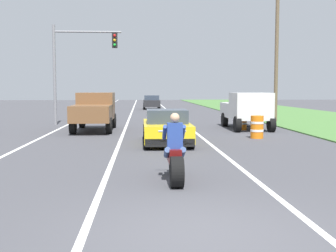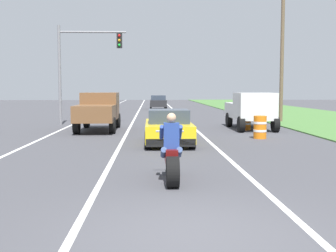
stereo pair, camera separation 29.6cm
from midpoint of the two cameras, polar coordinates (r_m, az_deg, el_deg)
name	(u,v)px [view 2 (the right image)]	position (r m, az deg, el deg)	size (l,w,h in m)	color
ground_plane	(192,233)	(6.72, 4.55, -13.94)	(160.00, 160.00, 0.00)	#424247
lane_stripe_left_solid	(72,125)	(26.81, -12.27, 0.16)	(0.14, 120.00, 0.01)	white
lane_stripe_right_solid	(190,124)	(26.53, 3.24, 0.22)	(0.14, 120.00, 0.01)	white
lane_stripe_centre_dashed	(131,125)	(26.42, -4.56, 0.19)	(0.14, 120.00, 0.01)	white
motorcycle_with_rider	(171,157)	(10.07, 1.29, -4.10)	(0.70, 2.21, 1.62)	black
sports_car_yellow	(168,128)	(17.12, 0.55, -0.25)	(1.84, 4.30, 1.37)	yellow
pickup_truck_left_lane_brown	(98,109)	(22.77, -8.85, 2.18)	(2.02, 4.80, 1.98)	brown
pickup_truck_right_shoulder_white	(250,109)	(23.75, 11.22, 2.25)	(2.02, 4.80, 1.98)	silver
traffic_light_mast_near	(80,59)	(26.84, -11.27, 8.65)	(4.12, 0.34, 6.00)	gray
utility_pole_roadside	(282,54)	(29.31, 15.15, 9.14)	(0.24, 0.24, 8.83)	brown
construction_barrel_nearest	(260,127)	(19.35, 12.52, -0.15)	(0.58, 0.58, 1.00)	orange
construction_barrel_mid	(246,121)	(23.24, 10.59, 0.72)	(0.58, 0.58, 1.00)	orange
distant_car_far_ahead	(158,102)	(46.73, -1.13, 3.20)	(1.80, 4.00, 1.50)	#262628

